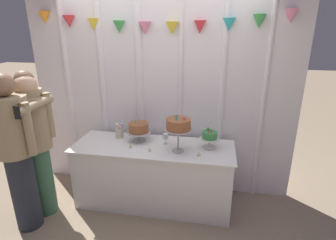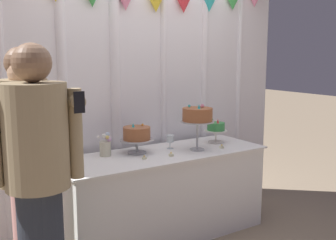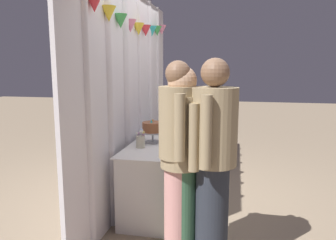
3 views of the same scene
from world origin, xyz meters
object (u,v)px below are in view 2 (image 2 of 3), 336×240
object	(u,v)px
wine_glass	(170,139)
tealight_near_left	(171,155)
cake_table	(163,194)
guest_man_dark_suit	(38,180)
cake_display_rightmost	(216,128)
guest_girl_blue_dress	(33,172)
tealight_far_left	(144,158)
flower_vase	(105,146)
guest_man_pink_jacket	(27,166)
cake_display_leftmost	(137,135)
cake_display_center	(197,116)
tealight_near_right	(222,147)

from	to	relation	value
wine_glass	tealight_near_left	size ratio (longest dim) A/B	2.84
wine_glass	tealight_near_left	world-z (taller)	wine_glass
cake_table	guest_man_dark_suit	distance (m)	1.55
cake_display_rightmost	tealight_near_left	world-z (taller)	cake_display_rightmost
guest_girl_blue_dress	tealight_far_left	bearing A→B (deg)	17.33
flower_vase	guest_man_dark_suit	size ratio (longest dim) A/B	0.12
tealight_near_left	guest_man_pink_jacket	distance (m)	1.30
flower_vase	guest_girl_blue_dress	world-z (taller)	guest_girl_blue_dress
cake_display_leftmost	tealight_far_left	distance (m)	0.27
cake_display_center	tealight_near_right	bearing A→B (deg)	-15.02
guest_man_pink_jacket	flower_vase	bearing A→B (deg)	34.78
cake_display_rightmost	flower_vase	bearing A→B (deg)	174.41
cake_display_leftmost	guest_man_pink_jacket	xyz separation A→B (m)	(-1.07, -0.49, -0.00)
wine_glass	tealight_near_left	distance (m)	0.29
tealight_near_left	guest_man_dark_suit	xyz separation A→B (m)	(-1.28, -0.53, 0.14)
cake_table	cake_display_center	distance (m)	0.78
cake_display_leftmost	cake_display_rightmost	size ratio (longest dim) A/B	1.25
cake_display_rightmost	wine_glass	bearing A→B (deg)	177.05
guest_man_dark_suit	guest_girl_blue_dress	bearing A→B (deg)	82.01
flower_vase	wine_glass	bearing A→B (deg)	-7.82
wine_glass	tealight_far_left	xyz separation A→B (m)	(-0.39, -0.19, -0.08)
cake_display_center	guest_man_pink_jacket	world-z (taller)	guest_man_pink_jacket
tealight_near_left	wine_glass	bearing A→B (deg)	58.64
cake_display_center	cake_display_leftmost	bearing A→B (deg)	158.96
wine_glass	guest_girl_blue_dress	bearing A→B (deg)	-159.94
guest_man_dark_suit	cake_display_center	bearing A→B (deg)	19.87
tealight_near_left	guest_man_dark_suit	distance (m)	1.39
flower_vase	tealight_far_left	bearing A→B (deg)	-50.54
tealight_far_left	guest_man_dark_suit	xyz separation A→B (m)	(-1.04, -0.57, 0.14)
flower_vase	guest_man_pink_jacket	size ratio (longest dim) A/B	0.12
tealight_near_right	cake_display_leftmost	bearing A→B (deg)	160.82
cake_display_center	tealight_far_left	size ratio (longest dim) A/B	10.29
wine_glass	tealight_far_left	size ratio (longest dim) A/B	3.09
tealight_far_left	guest_girl_blue_dress	distance (m)	1.06
cake_display_center	guest_man_dark_suit	world-z (taller)	guest_man_dark_suit
cake_display_leftmost	cake_display_rightmost	bearing A→B (deg)	-3.13
tealight_far_left	tealight_near_left	size ratio (longest dim) A/B	0.92
tealight_near_right	guest_man_dark_suit	distance (m)	1.92
cake_display_center	tealight_near_left	bearing A→B (deg)	-170.50
tealight_far_left	tealight_near_left	world-z (taller)	tealight_near_left
cake_display_center	guest_man_pink_jacket	xyz separation A→B (m)	(-1.59, -0.29, -0.15)
guest_girl_blue_dress	guest_man_dark_suit	size ratio (longest dim) A/B	0.97
cake_display_leftmost	tealight_near_left	xyz separation A→B (m)	(0.20, -0.25, -0.16)
wine_glass	flower_vase	bearing A→B (deg)	172.18
tealight_far_left	tealight_near_right	distance (m)	0.81
guest_man_pink_jacket	tealight_near_right	bearing A→B (deg)	7.02
cake_table	cake_display_center	bearing A→B (deg)	-15.64
tealight_near_right	tealight_near_left	bearing A→B (deg)	178.90
cake_display_leftmost	cake_display_rightmost	world-z (taller)	cake_display_leftmost
cake_display_center	tealight_far_left	world-z (taller)	cake_display_center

